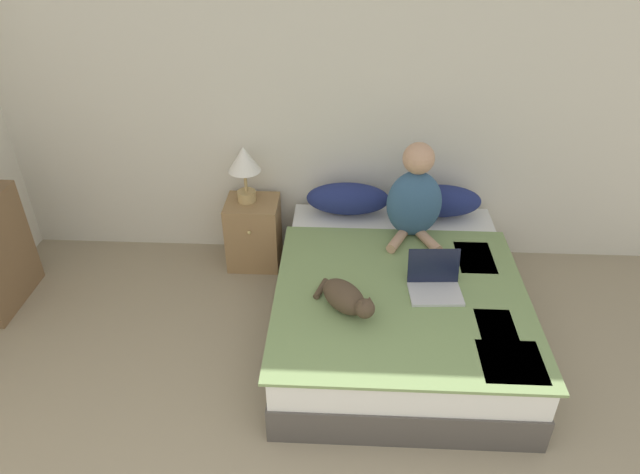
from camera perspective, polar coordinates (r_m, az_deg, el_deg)
name	(u,v)px	position (r m, az deg, el deg)	size (l,w,h in m)	color
wall_back	(344,101)	(4.26, 2.42, 13.47)	(6.15, 0.05, 2.55)	beige
bed	(397,305)	(3.89, 7.70, -6.75)	(1.58, 1.92, 0.46)	#4C4742
pillow_near	(348,199)	(4.34, 2.79, 3.85)	(0.63, 0.26, 0.24)	navy
pillow_far	(439,201)	(4.40, 11.84, 3.55)	(0.63, 0.26, 0.24)	navy
person_sitting	(415,197)	(4.03, 9.46, 3.93)	(0.39, 0.38, 0.71)	#33567A
cat_tabby	(346,298)	(3.40, 2.65, -6.12)	(0.37, 0.44, 0.19)	#473828
laptop_open	(435,284)	(3.64, 11.40, -4.61)	(0.34, 0.30, 0.24)	#B7B7BC
nightstand	(254,233)	(4.53, -6.64, 0.44)	(0.40, 0.38, 0.55)	#937047
table_lamp	(244,164)	(4.27, -7.59, 7.25)	(0.24, 0.24, 0.45)	tan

